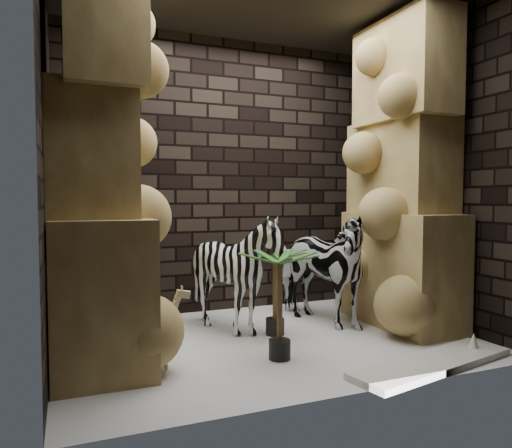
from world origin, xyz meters
name	(u,v)px	position (x,y,z in m)	size (l,w,h in m)	color
floor	(269,340)	(0.00, 0.00, 0.00)	(3.50, 3.50, 0.00)	silver
wall_back	(224,175)	(0.00, 1.25, 1.50)	(3.50, 3.50, 0.00)	black
wall_front	(350,156)	(0.00, -1.25, 1.50)	(3.50, 3.50, 0.00)	black
wall_left	(47,163)	(-1.75, 0.00, 1.50)	(3.00, 3.00, 0.00)	black
wall_right	(429,173)	(1.75, 0.00, 1.50)	(3.00, 3.00, 0.00)	black
rock_pillar_left	(98,164)	(-1.40, 0.00, 1.50)	(0.68, 1.30, 3.00)	tan
rock_pillar_right	(402,172)	(1.42, 0.00, 1.50)	(0.58, 1.25, 3.00)	tan
zebra_right	(317,259)	(0.66, 0.32, 0.65)	(0.59, 1.10, 1.30)	white
zebra_left	(236,279)	(-0.18, 0.33, 0.50)	(0.89, 1.10, 1.00)	white
giraffe_toy	(154,328)	(-1.05, -0.34, 0.31)	(0.32, 0.11, 0.62)	beige
palm_front	(275,291)	(0.12, 0.14, 0.40)	(0.36, 0.36, 0.80)	#1D5218
palm_back	(280,305)	(-0.11, -0.47, 0.42)	(0.36, 0.36, 0.85)	#1D5218
surfboard	(433,363)	(0.87, -1.05, 0.03)	(1.47, 0.36, 0.05)	silver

